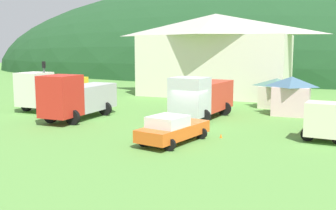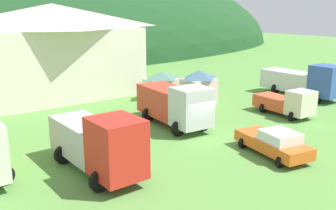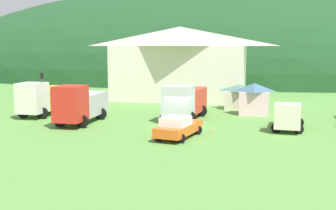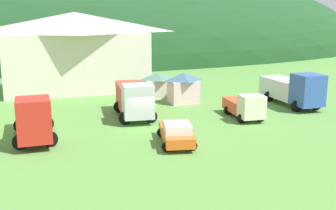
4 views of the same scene
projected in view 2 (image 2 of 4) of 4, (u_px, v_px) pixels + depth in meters
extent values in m
plane|color=#5B9342|center=(202.00, 136.00, 26.62)|extent=(200.00, 200.00, 0.00)
cube|color=silver|center=(56.00, 64.00, 37.46)|extent=(16.23, 8.11, 6.82)
pyramid|color=#B7B2A3|center=(52.00, 16.00, 36.32)|extent=(17.52, 8.76, 2.39)
cube|color=beige|center=(161.00, 89.00, 37.41)|extent=(2.98, 2.30, 2.01)
pyramid|color=#4C7A6B|center=(161.00, 75.00, 37.08)|extent=(3.22, 2.49, 0.70)
cube|color=beige|center=(199.00, 91.00, 35.55)|extent=(2.86, 2.28, 2.35)
pyramid|color=#42667F|center=(199.00, 74.00, 35.16)|extent=(3.09, 2.46, 0.82)
cylinder|color=black|center=(3.00, 175.00, 19.01)|extent=(1.10, 0.30, 1.10)
cube|color=red|center=(116.00, 148.00, 18.58)|extent=(2.29, 2.61, 2.98)
cube|color=black|center=(117.00, 136.00, 18.32)|extent=(1.24, 2.09, 0.95)
cube|color=#B2B2B7|center=(84.00, 138.00, 21.51)|extent=(2.30, 4.74, 1.98)
cylinder|color=black|center=(134.00, 171.00, 19.54)|extent=(1.10, 0.30, 1.10)
cylinder|color=black|center=(100.00, 181.00, 18.36)|extent=(1.10, 0.30, 1.10)
cylinder|color=black|center=(95.00, 147.00, 22.88)|extent=(1.10, 0.30, 1.10)
cylinder|color=black|center=(64.00, 155.00, 21.71)|extent=(1.10, 0.30, 1.10)
cube|color=silver|center=(191.00, 107.00, 26.65)|extent=(2.69, 2.49, 2.80)
cube|color=black|center=(192.00, 99.00, 26.41)|extent=(1.50, 1.93, 0.90)
cube|color=red|center=(165.00, 101.00, 29.64)|extent=(2.94, 5.05, 2.23)
cylinder|color=black|center=(203.00, 124.00, 27.56)|extent=(1.10, 0.30, 1.10)
cylinder|color=black|center=(178.00, 129.00, 26.43)|extent=(1.10, 0.30, 1.10)
cylinder|color=black|center=(172.00, 111.00, 31.07)|extent=(1.10, 0.30, 1.10)
cylinder|color=black|center=(149.00, 115.00, 29.95)|extent=(1.10, 0.30, 1.10)
cube|color=beige|center=(301.00, 103.00, 30.19)|extent=(2.12, 1.84, 1.96)
cube|color=black|center=(302.00, 98.00, 30.02)|extent=(1.18, 1.43, 0.63)
cube|color=#DB512D|center=(275.00, 102.00, 32.41)|extent=(2.27, 3.63, 1.04)
cylinder|color=black|center=(306.00, 113.00, 30.88)|extent=(0.80, 0.30, 0.80)
cylinder|color=black|center=(293.00, 116.00, 29.99)|extent=(0.80, 0.30, 0.80)
cylinder|color=black|center=(277.00, 105.00, 33.41)|extent=(0.80, 0.30, 0.80)
cylinder|color=black|center=(263.00, 108.00, 32.52)|extent=(0.80, 0.30, 0.80)
cube|color=#3356AD|center=(326.00, 81.00, 35.81)|extent=(2.48, 2.52, 2.98)
cube|color=black|center=(328.00, 74.00, 35.55)|extent=(1.34, 2.01, 0.95)
cube|color=silver|center=(289.00, 80.00, 39.10)|extent=(2.52, 5.68, 1.90)
cylinder|color=black|center=(331.00, 95.00, 36.80)|extent=(1.10, 0.30, 1.10)
cylinder|color=black|center=(318.00, 98.00, 35.55)|extent=(1.10, 0.30, 1.10)
cylinder|color=black|center=(288.00, 87.00, 40.62)|extent=(1.10, 0.30, 1.10)
cylinder|color=black|center=(275.00, 89.00, 39.37)|extent=(1.10, 0.30, 1.10)
cube|color=orange|center=(272.00, 144.00, 23.01)|extent=(2.96, 5.35, 0.70)
cube|color=silver|center=(280.00, 137.00, 22.31)|extent=(2.20, 2.34, 0.62)
cylinder|color=black|center=(304.00, 156.00, 21.97)|extent=(0.68, 0.24, 0.68)
cylinder|color=black|center=(280.00, 162.00, 21.22)|extent=(0.68, 0.24, 0.68)
cylinder|color=black|center=(265.00, 139.00, 24.96)|extent=(0.68, 0.24, 0.68)
cylinder|color=black|center=(243.00, 143.00, 24.21)|extent=(0.68, 0.24, 0.68)
cylinder|color=#4C4C51|center=(0.00, 149.00, 18.78)|extent=(0.12, 0.12, 3.79)
cone|color=orange|center=(265.00, 138.00, 26.22)|extent=(0.36, 0.36, 0.51)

